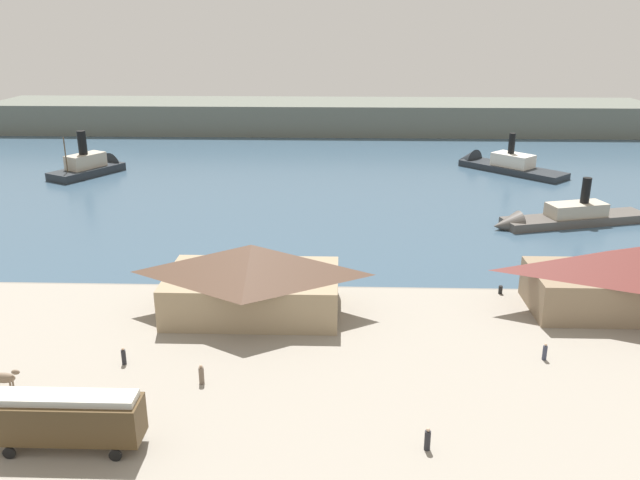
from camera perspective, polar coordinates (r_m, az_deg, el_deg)
ground_plane at (r=76.67m, az=-2.78°, el=-3.84°), size 320.00×320.00×0.00m
quay_promenade at (r=56.85m, az=-4.57°, el=-11.96°), size 110.00×36.00×1.20m
seawall_edge at (r=73.18m, az=-3.01°, el=-4.58°), size 110.00×0.80×1.00m
ferry_shed_customs_shed at (r=65.48m, az=-6.03°, el=-3.39°), size 17.73×10.75×7.34m
ferry_shed_central_terminal at (r=72.90m, az=26.27°, el=-3.09°), size 21.26×9.11×7.05m
street_tram at (r=49.34m, az=-21.68°, el=-14.44°), size 10.54×2.81×4.33m
pedestrian_by_tram at (r=54.96m, az=-10.51°, el=-11.73°), size 0.44×0.44×1.77m
pedestrian_standing_center at (r=59.39m, az=-17.08°, el=-9.90°), size 0.40×0.40×1.60m
pedestrian_near_west_shed at (r=47.51m, az=9.55°, el=-17.13°), size 0.44×0.44×1.77m
pedestrian_near_cart at (r=60.89m, az=19.38°, el=-9.40°), size 0.39×0.39×1.59m
mooring_post_west at (r=73.34m, az=15.77°, el=-4.28°), size 0.44×0.44×0.90m
ferry_approaching_west at (r=139.09m, az=15.55°, el=6.53°), size 20.99×21.41×10.08m
ferry_mid_harbor at (r=103.94m, az=20.46°, el=1.84°), size 25.58×10.97×8.61m
ferry_moored_east at (r=138.32m, az=-19.48°, el=6.24°), size 12.94×16.98×10.90m
far_headland at (r=182.28m, az=-0.02°, el=10.98°), size 180.00×24.00×8.00m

